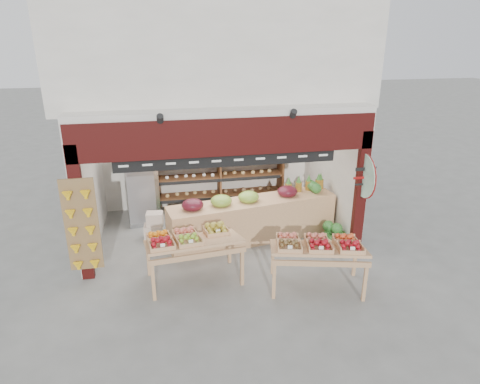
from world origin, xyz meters
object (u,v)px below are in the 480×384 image
object	(u,v)px
mid_counter	(252,218)
display_table_right	(318,246)
refrigerator	(142,185)
cardboard_stack	(165,228)
back_shelving	(219,162)
display_table_left	(187,240)
watermelon_pile	(335,236)

from	to	relation	value
mid_counter	display_table_right	world-z (taller)	mid_counter
refrigerator	display_table_right	size ratio (longest dim) A/B	1.03
refrigerator	cardboard_stack	xyz separation A→B (m)	(0.48, -1.01, -0.73)
back_shelving	display_table_left	distance (m)	3.64
refrigerator	display_table_left	bearing A→B (deg)	-80.64
refrigerator	display_table_left	xyz separation A→B (m)	(0.86, -2.92, -0.10)
mid_counter	display_table_left	bearing A→B (deg)	-137.60
cardboard_stack	display_table_left	bearing A→B (deg)	-78.70
display_table_left	mid_counter	bearing A→B (deg)	42.40
mid_counter	watermelon_pile	bearing A→B (deg)	-16.93
back_shelving	watermelon_pile	bearing A→B (deg)	-48.85
mid_counter	display_table_right	bearing A→B (deg)	-70.57
back_shelving	display_table_right	size ratio (longest dim) A/B	1.81
back_shelving	watermelon_pile	distance (m)	3.56
display_table_right	watermelon_pile	world-z (taller)	display_table_right
display_table_right	refrigerator	bearing A→B (deg)	131.48
refrigerator	watermelon_pile	xyz separation A→B (m)	(4.21, -2.03, -0.79)
cardboard_stack	display_table_left	xyz separation A→B (m)	(0.38, -1.90, 0.62)
display_table_left	refrigerator	bearing A→B (deg)	106.45
mid_counter	watermelon_pile	world-z (taller)	mid_counter
back_shelving	cardboard_stack	size ratio (longest dim) A/B	3.44
back_shelving	watermelon_pile	xyz separation A→B (m)	(2.23, -2.55, -1.11)
back_shelving	display_table_left	world-z (taller)	back_shelving
refrigerator	display_table_right	xyz separation A→B (m)	(3.17, -3.58, -0.11)
cardboard_stack	watermelon_pile	world-z (taller)	cardboard_stack
back_shelving	mid_counter	distance (m)	2.19
back_shelving	cardboard_stack	bearing A→B (deg)	-134.46
display_table_left	back_shelving	bearing A→B (deg)	71.91
watermelon_pile	refrigerator	bearing A→B (deg)	154.27
cardboard_stack	watermelon_pile	bearing A→B (deg)	-15.25
refrigerator	display_table_right	world-z (taller)	refrigerator
back_shelving	watermelon_pile	size ratio (longest dim) A/B	5.11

